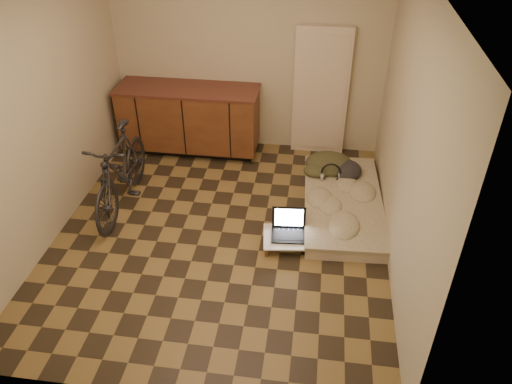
# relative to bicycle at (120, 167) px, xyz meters

# --- Properties ---
(room_shell) EXTENTS (3.50, 4.00, 2.60)m
(room_shell) POSITION_rel_bicycle_xyz_m (1.20, -0.34, 0.78)
(room_shell) COLOR brown
(room_shell) RESTS_ON ground
(cabinets) EXTENTS (1.84, 0.62, 0.91)m
(cabinets) POSITION_rel_bicycle_xyz_m (0.45, 1.37, -0.06)
(cabinets) COLOR black
(cabinets) RESTS_ON ground
(appliance_panel) EXTENTS (0.70, 0.10, 1.70)m
(appliance_panel) POSITION_rel_bicycle_xyz_m (2.15, 1.60, 0.33)
(appliance_panel) COLOR beige
(appliance_panel) RESTS_ON ground
(bicycle) EXTENTS (0.51, 1.63, 1.05)m
(bicycle) POSITION_rel_bicycle_xyz_m (0.00, 0.00, 0.00)
(bicycle) COLOR black
(bicycle) RESTS_ON ground
(futon) EXTENTS (0.96, 1.86, 0.16)m
(futon) POSITION_rel_bicycle_xyz_m (2.50, 0.27, -0.45)
(futon) COLOR beige
(futon) RESTS_ON ground
(clothing_pile) EXTENTS (0.65, 0.55, 0.25)m
(clothing_pile) POSITION_rel_bicycle_xyz_m (2.38, 0.88, -0.24)
(clothing_pile) COLOR #363820
(clothing_pile) RESTS_ON futon
(headphones) EXTENTS (0.28, 0.26, 0.18)m
(headphones) POSITION_rel_bicycle_xyz_m (2.35, 0.65, -0.28)
(headphones) COLOR black
(headphones) RESTS_ON futon
(lap_desk) EXTENTS (0.70, 0.50, 0.11)m
(lap_desk) POSITION_rel_bicycle_xyz_m (2.00, -0.43, -0.43)
(lap_desk) COLOR brown
(lap_desk) RESTS_ON ground
(laptop) EXTENTS (0.38, 0.34, 0.24)m
(laptop) POSITION_rel_bicycle_xyz_m (1.93, -0.39, -0.36)
(laptop) COLOR black
(laptop) RESTS_ON lap_desk
(mouse) EXTENTS (0.09, 0.10, 0.03)m
(mouse) POSITION_rel_bicycle_xyz_m (2.25, -0.41, -0.40)
(mouse) COLOR white
(mouse) RESTS_ON lap_desk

